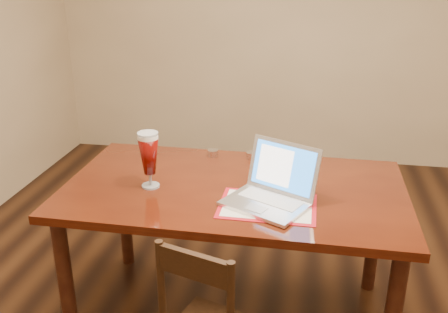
# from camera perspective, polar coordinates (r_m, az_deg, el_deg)

# --- Properties ---
(dining_table) EXTENTS (1.69, 0.96, 1.07)m
(dining_table) POSITION_cam_1_polar(r_m,az_deg,el_deg) (2.53, 1.05, -5.19)
(dining_table) COLOR #431609
(dining_table) RESTS_ON ground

